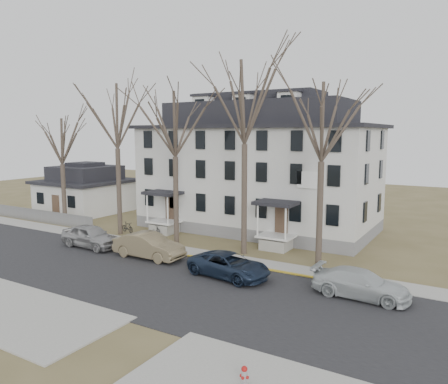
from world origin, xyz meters
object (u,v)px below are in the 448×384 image
Objects in this scene: small_house at (86,191)px; bicycle_left at (155,229)px; car_navy at (229,266)px; bicycle_right at (128,228)px; tree_bungalow at (61,138)px; car_silver at (91,237)px; boarding_house at (258,169)px; tree_mid_left at (175,119)px; car_tan at (149,246)px; tree_mid_right at (323,116)px; fire_hydrant at (244,376)px; tree_center at (245,96)px; tree_far_left at (116,111)px; car_white at (361,284)px.

bicycle_left is at bearing -19.21° from small_house.
car_navy is 3.36× the size of bicycle_right.
car_silver is (8.39, -4.48, -7.27)m from tree_bungalow.
tree_mid_left is at bearing -110.20° from boarding_house.
car_silver is 3.25× the size of bicycle_right.
tree_mid_left is 10.86m from car_silver.
tree_mid_left is 9.85m from car_tan.
tree_mid_right reaches higher than bicycle_right.
boarding_house is 10.49m from bicycle_left.
boarding_house reaches higher than small_house.
small_house is 0.81× the size of tree_bungalow.
fire_hydrant is at bearing -33.96° from small_house.
tree_far_left is at bearing 180.00° from tree_center.
tree_bungalow is (-19.00, 0.00, -2.97)m from tree_center.
car_white is at bearing -88.40° from bicycle_left.
tree_center is at bearing -79.86° from bicycle_left.
tree_mid_right is 10.58m from car_white.
tree_bungalow is at bearing 180.00° from tree_mid_left.
car_silver reaches higher than car_navy.
small_house is 1.69× the size of car_navy.
bicycle_left is (-3.36, 1.45, -9.19)m from tree_mid_left.
boarding_house is at bearing 27.46° from car_navy.
tree_bungalow reaches higher than car_white.
tree_mid_left is 6.18m from tree_center.
bicycle_left is at bearing -133.48° from boarding_house.
tree_mid_left is 10.80m from bicycle_right.
car_navy is 3.27× the size of bicycle_left.
tree_bungalow reaches higher than car_navy.
car_tan is 7.31m from bicycle_left.
tree_center is 2.85× the size of car_navy.
tree_center reaches higher than car_tan.
bicycle_left is at bearing 174.45° from tree_mid_right.
tree_mid_right is at bearing 0.00° from tree_bungalow.
tree_far_left is 2.74× the size of car_silver.
car_silver is 5.21m from bicycle_right.
boarding_house is at bearing 45.70° from car_white.
car_tan is (6.97, -4.42, -9.49)m from tree_far_left.
tree_bungalow is (-13.00, 0.00, -1.48)m from tree_mid_left.
bicycle_left is at bearing 36.46° from car_tan.
bicycle_right is (-8.71, -7.56, -4.92)m from boarding_house.
bicycle_left is at bearing 137.05° from fire_hydrant.
boarding_house is 18.17m from tree_bungalow.
small_house is 1.68× the size of car_tan.
small_house is 11.77× the size of fire_hydrant.
bicycle_right is at bearing 4.65° from tree_bungalow.
tree_mid_right is 18.88m from car_silver.
car_white is (32.25, -10.56, -1.52)m from small_house.
tree_center is 15.41m from car_silver.
bicycle_right is at bearing -139.05° from boarding_house.
tree_bungalow is 6.83× the size of bicycle_left.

